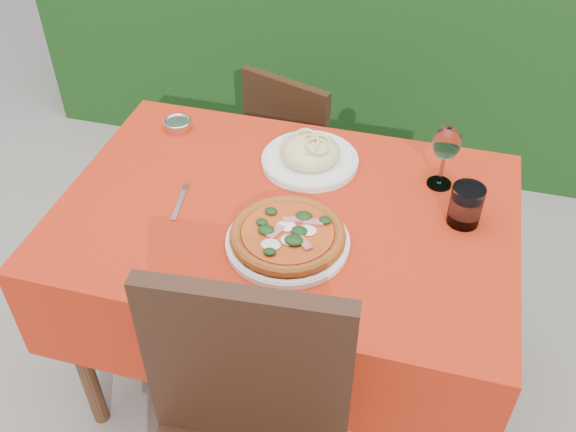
% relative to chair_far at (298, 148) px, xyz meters
% --- Properties ---
extents(ground, '(60.00, 60.00, 0.00)m').
position_rel_chair_far_xyz_m(ground, '(0.14, -0.70, -0.45)').
color(ground, slate).
rests_on(ground, ground).
extents(dining_table, '(1.26, 0.86, 0.75)m').
position_rel_chair_far_xyz_m(dining_table, '(0.14, -0.70, 0.14)').
color(dining_table, '#4B2C18').
rests_on(dining_table, ground).
extents(chair_far, '(0.45, 0.45, 0.79)m').
position_rel_chair_far_xyz_m(chair_far, '(0.00, 0.00, 0.00)').
color(chair_far, black).
rests_on(chair_far, ground).
extents(pizza_plate, '(0.32, 0.32, 0.06)m').
position_rel_chair_far_xyz_m(pizza_plate, '(0.19, -0.84, 0.32)').
color(pizza_plate, white).
rests_on(pizza_plate, dining_table).
extents(pasta_plate, '(0.29, 0.29, 0.08)m').
position_rel_chair_far_xyz_m(pasta_plate, '(0.16, -0.48, 0.32)').
color(pasta_plate, silver).
rests_on(pasta_plate, dining_table).
extents(water_glass, '(0.09, 0.09, 0.11)m').
position_rel_chair_far_xyz_m(water_glass, '(0.62, -0.63, 0.35)').
color(water_glass, white).
rests_on(water_glass, dining_table).
extents(wine_glass, '(0.08, 0.08, 0.19)m').
position_rel_chair_far_xyz_m(wine_glass, '(0.54, -0.48, 0.43)').
color(wine_glass, silver).
rests_on(wine_glass, dining_table).
extents(fork, '(0.05, 0.18, 0.00)m').
position_rel_chair_far_xyz_m(fork, '(-0.15, -0.77, 0.30)').
color(fork, '#B3B3BA').
rests_on(fork, dining_table).
extents(steel_ramekin, '(0.08, 0.08, 0.03)m').
position_rel_chair_far_xyz_m(steel_ramekin, '(-0.30, -0.41, 0.31)').
color(steel_ramekin, silver).
rests_on(steel_ramekin, dining_table).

